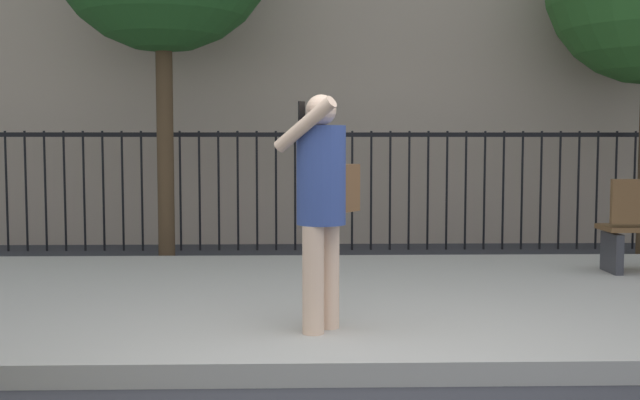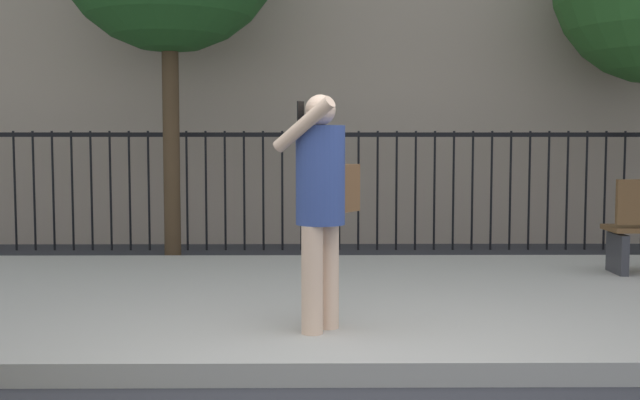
# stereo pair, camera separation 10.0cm
# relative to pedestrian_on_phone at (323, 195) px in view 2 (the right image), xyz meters

# --- Properties ---
(ground_plane) EXTENTS (60.00, 60.00, 0.00)m
(ground_plane) POSITION_rel_pedestrian_on_phone_xyz_m (0.16, -0.83, -1.10)
(ground_plane) COLOR #333338
(sidewalk) EXTENTS (28.00, 4.40, 0.15)m
(sidewalk) POSITION_rel_pedestrian_on_phone_xyz_m (0.16, 1.37, -1.03)
(sidewalk) COLOR #B2ADA3
(sidewalk) RESTS_ON ground
(iron_fence) EXTENTS (12.03, 0.04, 1.60)m
(iron_fence) POSITION_rel_pedestrian_on_phone_xyz_m (0.16, 5.07, -0.08)
(iron_fence) COLOR black
(iron_fence) RESTS_ON ground
(pedestrian_on_phone) EXTENTS (0.63, 0.71, 1.64)m
(pedestrian_on_phone) POSITION_rel_pedestrian_on_phone_xyz_m (0.00, 0.00, 0.00)
(pedestrian_on_phone) COLOR beige
(pedestrian_on_phone) RESTS_ON sidewalk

